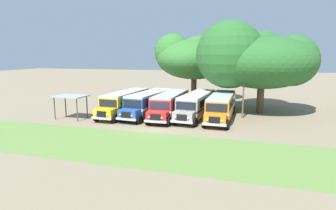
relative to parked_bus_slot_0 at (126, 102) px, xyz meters
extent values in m
plane|color=#84755B|center=(5.91, -5.11, -1.58)|extent=(220.00, 220.00, 0.00)
cube|color=olive|center=(5.91, -11.88, -1.58)|extent=(80.00, 8.60, 0.01)
cube|color=yellow|center=(0.01, 0.31, -0.03)|extent=(2.77, 9.27, 2.10)
cube|color=black|center=(0.01, 0.31, -0.20)|extent=(2.80, 9.29, 0.24)
cube|color=black|center=(1.29, 0.57, 0.47)|extent=(0.27, 8.00, 0.80)
cube|color=black|center=(-1.25, 0.64, 0.47)|extent=(0.27, 8.00, 0.80)
cube|color=#B2B2B7|center=(0.01, 0.31, 1.13)|extent=(2.68, 9.17, 0.22)
cube|color=yellow|center=(-0.15, -4.99, -0.56)|extent=(2.24, 1.46, 1.05)
cube|color=black|center=(-0.17, -5.73, -0.53)|extent=(1.10, 0.13, 0.70)
cube|color=#B7B7BC|center=(-0.17, -5.77, -0.96)|extent=(2.40, 0.27, 0.24)
cube|color=black|center=(-0.13, -4.32, 0.47)|extent=(2.20, 0.12, 0.84)
cube|color=black|center=(0.14, 4.93, -0.14)|extent=(0.90, 0.09, 1.30)
sphere|color=#EAE5C6|center=(0.53, -5.80, -0.53)|extent=(0.20, 0.20, 0.20)
sphere|color=#EAE5C6|center=(-0.87, -5.76, -0.53)|extent=(0.20, 0.20, 0.20)
cylinder|color=black|center=(1.06, -4.93, -1.08)|extent=(0.31, 1.01, 1.00)
cylinder|color=black|center=(-1.34, -4.86, -1.08)|extent=(0.31, 1.01, 1.00)
cylinder|color=black|center=(1.30, 3.27, -1.08)|extent=(0.31, 1.01, 1.00)
cylinder|color=black|center=(-1.10, 3.34, -1.08)|extent=(0.31, 1.01, 1.00)
cube|color=#23519E|center=(3.02, 0.69, -0.03)|extent=(3.21, 9.37, 2.10)
cube|color=silver|center=(3.02, 0.69, -0.20)|extent=(3.24, 9.39, 0.24)
cube|color=black|center=(4.31, 0.89, 0.47)|extent=(0.66, 7.98, 0.80)
cube|color=black|center=(1.78, 1.09, 0.47)|extent=(0.66, 7.98, 0.80)
cube|color=silver|center=(3.02, 0.69, 1.13)|extent=(3.12, 9.26, 0.22)
cube|color=#23519E|center=(2.61, -4.59, -0.56)|extent=(2.30, 1.57, 1.05)
cube|color=black|center=(2.55, -5.33, -0.53)|extent=(1.10, 0.19, 0.70)
cube|color=#B7B7BC|center=(2.55, -5.37, -0.96)|extent=(2.41, 0.39, 0.24)
cube|color=black|center=(2.66, -3.92, 0.47)|extent=(2.20, 0.23, 0.84)
cube|color=silver|center=(3.38, 5.30, -0.14)|extent=(0.90, 0.13, 1.30)
sphere|color=#EAE5C6|center=(3.24, -5.43, -0.53)|extent=(0.20, 0.20, 0.20)
sphere|color=#EAE5C6|center=(1.85, -5.32, -0.53)|extent=(0.20, 0.20, 0.20)
cylinder|color=black|center=(3.81, -4.58, -1.08)|extent=(0.36, 1.02, 1.00)
cylinder|color=black|center=(1.42, -4.40, -1.08)|extent=(0.36, 1.02, 1.00)
cylinder|color=black|center=(4.45, 3.59, -1.08)|extent=(0.36, 1.02, 1.00)
cylinder|color=black|center=(2.06, 3.78, -1.08)|extent=(0.36, 1.02, 1.00)
cube|color=red|center=(5.81, 0.58, -0.03)|extent=(2.68, 9.25, 2.10)
cube|color=white|center=(5.81, 0.58, -0.20)|extent=(2.71, 9.27, 0.24)
cube|color=black|center=(7.07, 0.90, 0.47)|extent=(0.19, 8.00, 0.80)
cube|color=black|center=(4.53, 0.85, 0.47)|extent=(0.19, 8.00, 0.80)
cube|color=#B2B2B7|center=(5.81, 0.58, 1.13)|extent=(2.59, 9.14, 0.22)
cube|color=red|center=(5.91, -4.72, -0.56)|extent=(2.23, 1.44, 1.05)
cube|color=black|center=(5.92, -5.46, -0.53)|extent=(1.10, 0.12, 0.70)
cube|color=#B7B7BC|center=(5.92, -5.50, -0.96)|extent=(2.40, 0.25, 0.24)
cube|color=black|center=(5.90, -4.05, 0.47)|extent=(2.20, 0.10, 0.84)
cube|color=white|center=(5.72, 5.20, -0.14)|extent=(0.90, 0.08, 1.30)
sphere|color=#EAE5C6|center=(6.62, -5.50, -0.53)|extent=(0.20, 0.20, 0.20)
sphere|color=#EAE5C6|center=(5.22, -5.53, -0.53)|extent=(0.20, 0.20, 0.20)
cylinder|color=black|center=(7.11, -4.60, -1.08)|extent=(0.30, 1.01, 1.00)
cylinder|color=black|center=(4.71, -4.64, -1.08)|extent=(0.30, 1.01, 1.00)
cylinder|color=black|center=(6.95, 3.60, -1.08)|extent=(0.30, 1.01, 1.00)
cylinder|color=black|center=(4.55, 3.55, -1.08)|extent=(0.30, 1.01, 1.00)
cube|color=#9E9993|center=(8.97, 1.18, -0.03)|extent=(3.14, 9.35, 2.10)
cube|color=#282828|center=(8.97, 1.18, -0.20)|extent=(3.17, 9.38, 0.24)
cube|color=black|center=(10.26, 1.39, 0.47)|extent=(0.60, 7.98, 0.80)
cube|color=black|center=(7.73, 1.57, 0.47)|extent=(0.60, 7.98, 0.80)
cube|color=beige|center=(8.97, 1.18, 1.13)|extent=(3.05, 9.25, 0.22)
cube|color=#9E9993|center=(8.60, -4.11, -0.56)|extent=(2.29, 1.55, 1.05)
cube|color=black|center=(8.55, -4.84, -0.53)|extent=(1.10, 0.18, 0.70)
cube|color=#B7B7BC|center=(8.55, -4.88, -0.96)|extent=(2.41, 0.37, 0.24)
cube|color=black|center=(8.65, -3.44, 0.47)|extent=(2.20, 0.21, 0.84)
cube|color=#282828|center=(9.30, 5.79, -0.14)|extent=(0.90, 0.12, 1.30)
sphere|color=#EAE5C6|center=(9.24, -4.94, -0.53)|extent=(0.20, 0.20, 0.20)
sphere|color=#EAE5C6|center=(7.85, -4.85, -0.53)|extent=(0.20, 0.20, 0.20)
cylinder|color=black|center=(9.81, -4.09, -1.08)|extent=(0.35, 1.02, 1.00)
cylinder|color=black|center=(7.41, -3.92, -1.08)|extent=(0.35, 1.02, 1.00)
cylinder|color=black|center=(10.38, 4.09, -1.08)|extent=(0.35, 1.02, 1.00)
cylinder|color=black|center=(7.99, 4.26, -1.08)|extent=(0.35, 1.02, 1.00)
cube|color=orange|center=(11.91, 1.05, -0.03)|extent=(2.51, 9.20, 2.10)
cube|color=white|center=(11.91, 1.05, -0.20)|extent=(2.54, 9.22, 0.24)
cube|color=black|center=(13.18, 1.34, 0.47)|extent=(0.05, 8.00, 0.80)
cube|color=black|center=(10.64, 1.35, 0.47)|extent=(0.05, 8.00, 0.80)
cube|color=#B2B2B7|center=(11.91, 1.05, 1.13)|extent=(2.43, 9.10, 0.22)
cube|color=orange|center=(11.90, -4.25, -0.56)|extent=(2.20, 1.40, 1.05)
cube|color=black|center=(11.90, -4.99, -0.53)|extent=(1.10, 0.10, 0.70)
cube|color=#B7B7BC|center=(11.90, -5.03, -0.96)|extent=(2.40, 0.20, 0.24)
cube|color=black|center=(11.90, -3.58, 0.47)|extent=(2.20, 0.06, 0.84)
cube|color=white|center=(11.92, 5.67, -0.14)|extent=(0.90, 0.06, 1.30)
sphere|color=#EAE5C6|center=(12.60, -5.04, -0.53)|extent=(0.20, 0.20, 0.20)
sphere|color=#EAE5C6|center=(11.20, -5.04, -0.53)|extent=(0.20, 0.20, 0.20)
cylinder|color=black|center=(13.10, -4.16, -1.08)|extent=(0.28, 1.00, 1.00)
cylinder|color=black|center=(10.70, -4.15, -1.08)|extent=(0.28, 1.00, 1.00)
cylinder|color=black|center=(13.11, 4.04, -1.08)|extent=(0.28, 1.00, 1.00)
cylinder|color=black|center=(10.71, 4.05, -1.08)|extent=(0.28, 1.00, 1.00)
cylinder|color=brown|center=(5.92, 13.68, 0.57)|extent=(0.91, 0.91, 4.30)
ellipsoid|color=#33702D|center=(5.92, 13.68, 5.15)|extent=(12.04, 12.90, 6.48)
sphere|color=#33702D|center=(9.50, 15.20, 4.78)|extent=(6.88, 6.88, 6.88)
sphere|color=#33702D|center=(2.58, 12.65, 6.28)|extent=(5.98, 5.98, 5.98)
sphere|color=#33702D|center=(5.92, 17.21, 5.54)|extent=(7.21, 7.21, 7.21)
cylinder|color=brown|center=(16.31, 5.59, 0.42)|extent=(0.88, 0.88, 4.00)
ellipsoid|color=#286028|center=(16.31, 5.59, 4.91)|extent=(13.08, 11.41, 6.66)
sphere|color=#286028|center=(19.96, 7.13, 5.11)|extent=(6.51, 6.51, 6.51)
sphere|color=#286028|center=(12.37, 4.37, 5.86)|extent=(8.48, 8.48, 8.48)
sphere|color=#286028|center=(16.31, 10.16, 5.46)|extent=(7.29, 7.29, 7.29)
cylinder|color=brown|center=(14.31, 1.85, 1.43)|extent=(0.20, 0.20, 6.03)
cube|color=brown|center=(14.31, 1.85, 3.84)|extent=(1.80, 0.12, 0.12)
cylinder|color=brown|center=(-3.42, -5.41, -0.28)|extent=(0.14, 0.14, 2.60)
cylinder|color=brown|center=(-6.42, -5.41, -0.28)|extent=(0.14, 0.14, 2.60)
cylinder|color=brown|center=(-3.42, -3.41, -0.28)|extent=(0.14, 0.14, 2.60)
cylinder|color=brown|center=(-6.42, -3.41, -0.28)|extent=(0.14, 0.14, 2.60)
cube|color=#9EA3A8|center=(-4.92, -4.41, 1.08)|extent=(3.60, 2.60, 0.12)
camera|label=1|loc=(15.48, -32.35, 5.74)|focal=30.37mm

